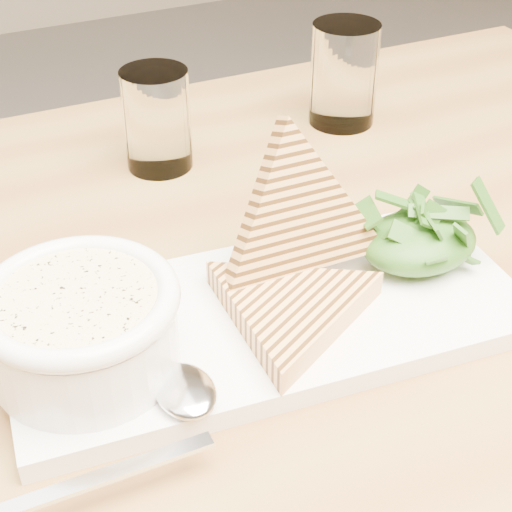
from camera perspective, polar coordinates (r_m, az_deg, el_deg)
name	(u,v)px	position (r m, az deg, el deg)	size (l,w,h in m)	color
table_top	(237,313)	(0.62, -1.37, -4.17)	(1.16, 0.78, 0.04)	olive
table_leg_br	(449,277)	(1.31, 13.83, -1.51)	(0.06, 0.06, 0.71)	olive
platter	(268,317)	(0.57, 0.89, -4.49)	(0.37, 0.17, 0.02)	white
soup_bowl	(84,336)	(0.52, -12.43, -5.74)	(0.12, 0.12, 0.05)	white
soup	(78,301)	(0.50, -12.85, -3.22)	(0.10, 0.10, 0.01)	beige
bowl_rim	(77,299)	(0.50, -12.88, -3.04)	(0.13, 0.13, 0.01)	white
sandwich_flat	(290,309)	(0.55, 2.49, -3.90)	(0.15, 0.15, 0.02)	tan
sandwich_lean	(299,219)	(0.57, 3.11, 2.71)	(0.15, 0.15, 0.08)	tan
salad_base	(419,242)	(0.61, 11.75, 1.03)	(0.09, 0.07, 0.04)	#193C0F
arugula_pile	(420,232)	(0.61, 11.85, 1.73)	(0.11, 0.10, 0.05)	#34651B
spoon_bowl	(185,391)	(0.50, -5.15, -9.72)	(0.04, 0.05, 0.01)	silver
spoon_handle	(104,476)	(0.46, -10.97, -15.46)	(0.13, 0.01, 0.00)	silver
glass_near	(157,120)	(0.76, -7.21, 9.80)	(0.06, 0.06, 0.10)	white
glass_far	(344,74)	(0.84, 6.40, 12.99)	(0.07, 0.07, 0.11)	white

